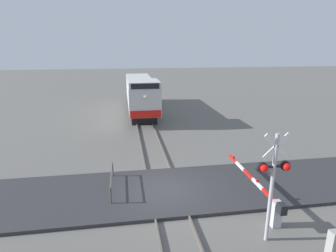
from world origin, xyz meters
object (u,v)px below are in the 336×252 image
crossing_signal (273,176)px  utility_cabinet (334,251)px  locomotive (141,93)px  guard_railing (112,180)px  crossing_gate (267,200)px

crossing_signal → utility_cabinet: size_ratio=2.96×
utility_cabinet → crossing_signal: bearing=129.9°
crossing_signal → utility_cabinet: 2.90m
locomotive → guard_railing: size_ratio=5.01×
locomotive → utility_cabinet: 24.07m
locomotive → crossing_gate: 20.86m
crossing_gate → locomotive: bearing=101.2°
locomotive → crossing_signal: size_ratio=3.42×
locomotive → crossing_gate: locomotive is taller
guard_railing → utility_cabinet: bearing=-41.2°
locomotive → guard_railing: bearing=-98.5°
utility_cabinet → guard_railing: 9.60m
locomotive → guard_railing: (-2.56, -17.25, -1.49)m
guard_railing → locomotive: bearing=81.5°
locomotive → crossing_gate: bearing=-78.8°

